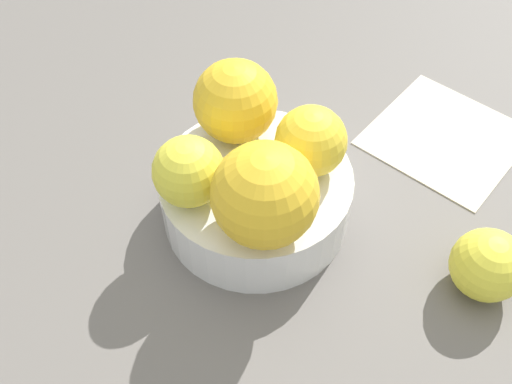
% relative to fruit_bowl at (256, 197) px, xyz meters
% --- Properties ---
extents(ground_plane, '(1.10, 1.10, 0.02)m').
position_rel_fruit_bowl_xyz_m(ground_plane, '(0.00, 0.00, -0.04)').
color(ground_plane, '#66605B').
extents(fruit_bowl, '(0.18, 0.18, 0.06)m').
position_rel_fruit_bowl_xyz_m(fruit_bowl, '(0.00, 0.00, 0.00)').
color(fruit_bowl, white).
rests_on(fruit_bowl, ground_plane).
extents(orange_in_bowl_0, '(0.09, 0.09, 0.09)m').
position_rel_fruit_bowl_xyz_m(orange_in_bowl_0, '(-0.02, 0.05, 0.07)').
color(orange_in_bowl_0, yellow).
rests_on(orange_in_bowl_0, fruit_bowl).
extents(orange_in_bowl_1, '(0.08, 0.08, 0.08)m').
position_rel_fruit_bowl_xyz_m(orange_in_bowl_1, '(0.03, -0.05, 0.07)').
color(orange_in_bowl_1, yellow).
rests_on(orange_in_bowl_1, fruit_bowl).
extents(orange_in_bowl_2, '(0.06, 0.06, 0.06)m').
position_rel_fruit_bowl_xyz_m(orange_in_bowl_2, '(-0.04, -0.03, 0.06)').
color(orange_in_bowl_2, yellow).
rests_on(orange_in_bowl_2, fruit_bowl).
extents(orange_in_bowl_3, '(0.06, 0.06, 0.06)m').
position_rel_fruit_bowl_xyz_m(orange_in_bowl_3, '(0.05, 0.04, 0.06)').
color(orange_in_bowl_3, yellow).
rests_on(orange_in_bowl_3, fruit_bowl).
extents(orange_loose_0, '(0.06, 0.06, 0.06)m').
position_rel_fruit_bowl_xyz_m(orange_loose_0, '(-0.21, 0.02, 0.00)').
color(orange_loose_0, yellow).
rests_on(orange_loose_0, ground_plane).
extents(folded_napkin, '(0.19, 0.19, 0.00)m').
position_rel_fruit_bowl_xyz_m(folded_napkin, '(-0.17, -0.16, -0.03)').
color(folded_napkin, beige).
rests_on(folded_napkin, ground_plane).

